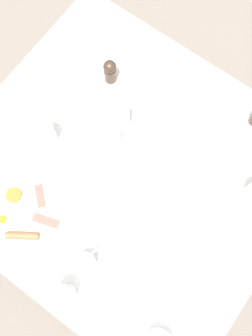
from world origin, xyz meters
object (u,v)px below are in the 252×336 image
(teacup_with_saucer_left, at_px, (166,78))
(knife_by_plate, at_px, (60,71))
(creamer_jug, at_px, (87,262))
(fork_by_plate, at_px, (174,239))
(teapot_near, at_px, (116,117))
(water_glass_short, at_px, (46,134))
(salt_grinder, at_px, (110,71))
(breakfast_plate, at_px, (25,215))
(water_glass_tall, at_px, (65,295))

(teacup_with_saucer_left, distance_m, knife_by_plate, 0.41)
(teacup_with_saucer_left, relative_size, knife_by_plate, 0.82)
(creamer_jug, xyz_separation_m, fork_by_plate, (0.24, -0.20, -0.03))
(teapot_near, bearing_deg, water_glass_short, 94.99)
(water_glass_short, xyz_separation_m, knife_by_plate, (0.25, 0.14, -0.05))
(creamer_jug, distance_m, salt_grinder, 0.70)
(creamer_jug, xyz_separation_m, salt_grinder, (0.61, 0.35, 0.03))
(salt_grinder, height_order, knife_by_plate, salt_grinder)
(water_glass_short, height_order, creamer_jug, water_glass_short)
(teacup_with_saucer_left, relative_size, creamer_jug, 1.44)
(water_glass_short, xyz_separation_m, salt_grinder, (0.34, -0.04, 0.01))
(water_glass_short, bearing_deg, breakfast_plate, -157.60)
(salt_grinder, height_order, fork_by_plate, salt_grinder)
(teacup_with_saucer_left, height_order, water_glass_short, water_glass_short)
(salt_grinder, bearing_deg, teacup_with_saucer_left, -57.50)
(breakfast_plate, xyz_separation_m, teapot_near, (0.47, -0.05, 0.05))
(teapot_near, distance_m, salt_grinder, 0.18)
(water_glass_tall, xyz_separation_m, salt_grinder, (0.73, 0.36, 0.01))
(breakfast_plate, height_order, teapot_near, teapot_near)
(creamer_jug, bearing_deg, breakfast_plate, 89.89)
(water_glass_tall, relative_size, fork_by_plate, 0.59)
(breakfast_plate, distance_m, teacup_with_saucer_left, 0.73)
(water_glass_short, xyz_separation_m, fork_by_plate, (-0.03, -0.58, -0.05))
(teapot_near, xyz_separation_m, salt_grinder, (0.14, 0.13, 0.01))
(fork_by_plate, bearing_deg, knife_by_plate, 69.02)
(breakfast_plate, relative_size, water_glass_tall, 2.92)
(breakfast_plate, height_order, teacup_with_saucer_left, teacup_with_saucer_left)
(salt_grinder, bearing_deg, creamer_jug, -149.98)
(fork_by_plate, distance_m, knife_by_plate, 0.78)
(water_glass_tall, xyz_separation_m, knife_by_plate, (0.64, 0.54, -0.05))
(breakfast_plate, bearing_deg, knife_by_plate, 26.12)
(teacup_with_saucer_left, height_order, salt_grinder, salt_grinder)
(breakfast_plate, distance_m, teapot_near, 0.48)
(teapot_near, xyz_separation_m, creamer_jug, (-0.47, -0.23, -0.02))
(creamer_jug, height_order, salt_grinder, salt_grinder)
(teapot_near, distance_m, water_glass_tall, 0.64)
(fork_by_plate, bearing_deg, water_glass_tall, 152.61)
(teapot_near, height_order, knife_by_plate, teapot_near)
(breakfast_plate, relative_size, fork_by_plate, 1.74)
(fork_by_plate, bearing_deg, creamer_jug, 140.89)
(teacup_with_saucer_left, xyz_separation_m, creamer_jug, (-0.72, -0.17, 0.00))
(water_glass_tall, relative_size, knife_by_plate, 0.65)
(teapot_near, bearing_deg, fork_by_plate, -164.54)
(teapot_near, relative_size, water_glass_short, 1.44)
(water_glass_short, distance_m, fork_by_plate, 0.59)
(fork_by_plate, bearing_deg, breakfast_plate, 116.92)
(knife_by_plate, bearing_deg, fork_by_plate, -110.98)
(teacup_with_saucer_left, distance_m, creamer_jug, 0.74)
(teacup_with_saucer_left, bearing_deg, teapot_near, 167.93)
(water_glass_short, relative_size, knife_by_plate, 0.66)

